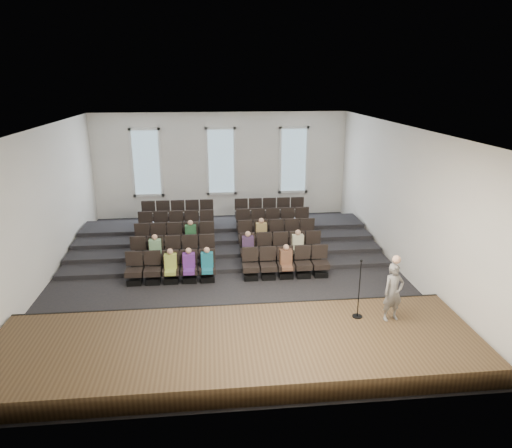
{
  "coord_description": "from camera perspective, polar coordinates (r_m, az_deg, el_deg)",
  "views": [
    {
      "loc": [
        -0.53,
        -14.7,
        6.51
      ],
      "look_at": [
        1.02,
        0.5,
        1.6
      ],
      "focal_mm": 32.0,
      "sensor_mm": 36.0,
      "label": 1
    }
  ],
  "objects": [
    {
      "name": "audience",
      "position": [
        15.98,
        -4.06,
        -3.17
      ],
      "size": [
        5.45,
        2.64,
        1.1
      ],
      "color": "#A5B749",
      "rests_on": "seating_rows"
    },
    {
      "name": "speaker",
      "position": [
        12.3,
        16.78,
        -8.18
      ],
      "size": [
        0.63,
        0.48,
        1.54
      ],
      "primitive_type": "imported",
      "rotation": [
        0.0,
        0.0,
        0.2
      ],
      "color": "slate",
      "rests_on": "stage"
    },
    {
      "name": "risers",
      "position": [
        18.96,
        -3.88,
        -1.67
      ],
      "size": [
        11.8,
        4.8,
        0.6
      ],
      "color": "black",
      "rests_on": "ground"
    },
    {
      "name": "wall_right",
      "position": [
        16.58,
        17.68,
        2.99
      ],
      "size": [
        0.04,
        14.0,
        5.0
      ],
      "primitive_type": "cube",
      "color": "white",
      "rests_on": "ground"
    },
    {
      "name": "mic_stand",
      "position": [
        12.33,
        12.68,
        -9.26
      ],
      "size": [
        0.27,
        0.27,
        1.63
      ],
      "color": "black",
      "rests_on": "stage"
    },
    {
      "name": "ceiling",
      "position": [
        14.78,
        -3.81,
        11.97
      ],
      "size": [
        12.0,
        14.0,
        0.02
      ],
      "primitive_type": "cube",
      "color": "white",
      "rests_on": "ground"
    },
    {
      "name": "wall_back",
      "position": [
        22.09,
        -4.38,
        7.32
      ],
      "size": [
        12.0,
        0.04,
        5.0
      ],
      "primitive_type": "cube",
      "color": "white",
      "rests_on": "ground"
    },
    {
      "name": "stage",
      "position": [
        11.47,
        -2.3,
        -15.26
      ],
      "size": [
        11.8,
        3.6,
        0.5
      ],
      "primitive_type": "cube",
      "color": "#4A361F",
      "rests_on": "ground"
    },
    {
      "name": "wall_front",
      "position": [
        8.68,
        -1.68,
        -9.69
      ],
      "size": [
        12.0,
        0.04,
        5.0
      ],
      "primitive_type": "cube",
      "color": "white",
      "rests_on": "ground"
    },
    {
      "name": "windows",
      "position": [
        21.99,
        -4.38,
        7.8
      ],
      "size": [
        8.44,
        0.1,
        3.24
      ],
      "color": "white",
      "rests_on": "wall_back"
    },
    {
      "name": "ground",
      "position": [
        16.08,
        -3.45,
        -6.08
      ],
      "size": [
        14.0,
        14.0,
        0.0
      ],
      "primitive_type": "plane",
      "color": "black",
      "rests_on": "ground"
    },
    {
      "name": "seating_rows",
      "position": [
        17.26,
        -3.71,
        -1.94
      ],
      "size": [
        6.8,
        4.7,
        1.67
      ],
      "color": "black",
      "rests_on": "ground"
    },
    {
      "name": "wall_left",
      "position": [
        16.19,
        -25.43,
        1.74
      ],
      "size": [
        0.04,
        14.0,
        5.0
      ],
      "primitive_type": "cube",
      "color": "white",
      "rests_on": "ground"
    },
    {
      "name": "stage_lip",
      "position": [
        12.99,
        -2.81,
        -11.0
      ],
      "size": [
        11.8,
        0.06,
        0.52
      ],
      "primitive_type": "cube",
      "color": "black",
      "rests_on": "ground"
    }
  ]
}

